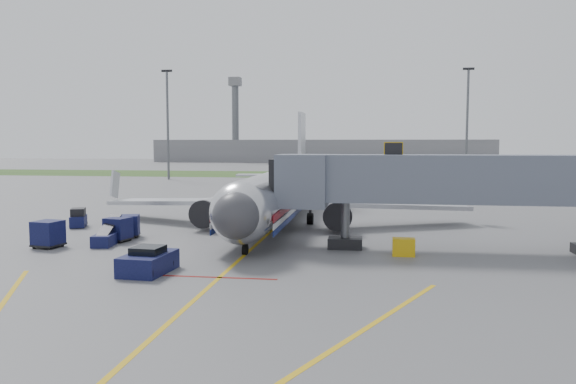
# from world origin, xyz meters

# --- Properties ---
(ground) EXTENTS (400.00, 400.00, 0.00)m
(ground) POSITION_xyz_m (0.00, 0.00, 0.00)
(ground) COLOR #565659
(ground) RESTS_ON ground
(grass_strip) EXTENTS (300.00, 25.00, 0.01)m
(grass_strip) POSITION_xyz_m (0.00, 90.00, 0.01)
(grass_strip) COLOR #2D4C1E
(grass_strip) RESTS_ON ground
(apron_markings) EXTENTS (21.52, 50.00, 0.01)m
(apron_markings) POSITION_xyz_m (0.00, -7.40, 0.00)
(apron_markings) COLOR gold
(apron_markings) RESTS_ON ground
(airliner) EXTENTS (32.10, 35.67, 10.25)m
(airliner) POSITION_xyz_m (0.00, 15.25, 2.65)
(airliner) COLOR silver
(airliner) RESTS_ON ground
(jet_bridge) EXTENTS (25.30, 4.00, 6.90)m
(jet_bridge) POSITION_xyz_m (12.86, 5.00, 4.47)
(jet_bridge) COLOR slate
(jet_bridge) RESTS_ON ground
(light_mast_left) EXTENTS (2.00, 0.44, 20.40)m
(light_mast_left) POSITION_xyz_m (-30.00, 70.00, 10.78)
(light_mast_left) COLOR #595B60
(light_mast_left) RESTS_ON ground
(light_mast_right) EXTENTS (2.00, 0.44, 20.40)m
(light_mast_right) POSITION_xyz_m (25.00, 75.00, 10.78)
(light_mast_right) COLOR #595B60
(light_mast_right) RESTS_ON ground
(distant_terminal) EXTENTS (120.00, 14.00, 8.00)m
(distant_terminal) POSITION_xyz_m (-10.00, 170.00, 4.00)
(distant_terminal) COLOR slate
(distant_terminal) RESTS_ON ground
(control_tower) EXTENTS (4.00, 4.00, 30.00)m
(control_tower) POSITION_xyz_m (-40.00, 165.00, 17.33)
(control_tower) COLOR #595B60
(control_tower) RESTS_ON ground
(pushback_tug) EXTENTS (2.33, 3.54, 1.41)m
(pushback_tug) POSITION_xyz_m (-4.00, -3.50, 0.59)
(pushback_tug) COLOR black
(pushback_tug) RESTS_ON ground
(baggage_tug) EXTENTS (1.87, 2.46, 1.54)m
(baggage_tug) POSITION_xyz_m (-15.98, 11.17, 0.68)
(baggage_tug) COLOR black
(baggage_tug) RESTS_ON ground
(baggage_cart_a) EXTENTS (1.82, 1.82, 1.66)m
(baggage_cart_a) POSITION_xyz_m (-9.79, 5.28, 0.85)
(baggage_cart_a) COLOR black
(baggage_cart_a) RESTS_ON ground
(baggage_cart_b) EXTENTS (1.89, 1.89, 1.76)m
(baggage_cart_b) POSITION_xyz_m (-13.32, 2.43, 0.90)
(baggage_cart_b) COLOR black
(baggage_cart_b) RESTS_ON ground
(baggage_cart_c) EXTENTS (1.86, 1.86, 1.61)m
(baggage_cart_c) POSITION_xyz_m (-9.79, 7.02, 0.82)
(baggage_cart_c) COLOR black
(baggage_cart_c) RESTS_ON ground
(belt_loader) EXTENTS (1.62, 3.83, 1.82)m
(belt_loader) POSITION_xyz_m (-10.00, 4.04, 0.45)
(belt_loader) COLOR black
(belt_loader) RESTS_ON ground
(ground_power_cart) EXTENTS (1.36, 0.93, 1.07)m
(ground_power_cart) POSITION_xyz_m (9.62, 3.00, 0.53)
(ground_power_cart) COLOR gold
(ground_power_cart) RESTS_ON ground
(ramp_worker) EXTENTS (0.77, 0.76, 1.79)m
(ramp_worker) POSITION_xyz_m (-3.00, 11.80, 0.90)
(ramp_worker) COLOR #BDEE1C
(ramp_worker) RESTS_ON ground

